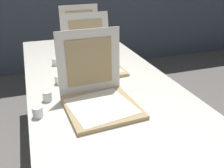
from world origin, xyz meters
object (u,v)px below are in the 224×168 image
pizza_box_middle (94,61)px  cup_white_mid (59,80)px  cup_white_far (55,62)px  pizza_box_front (99,96)px  cup_white_near_center (47,96)px  pizza_box_back (86,45)px  table (101,87)px  cup_white_near_left (38,112)px

pizza_box_middle → cup_white_mid: bearing=-149.5°
pizza_box_middle → cup_white_far: pizza_box_middle is taller
pizza_box_middle → cup_white_mid: (-0.30, -0.19, -0.03)m
pizza_box_front → cup_white_mid: size_ratio=7.35×
cup_white_mid → cup_white_near_center: same height
cup_white_near_center → pizza_box_back: bearing=63.3°
cup_white_mid → cup_white_near_center: size_ratio=1.00×
table → pizza_box_middle: pizza_box_middle is taller
pizza_box_back → pizza_box_middle: bearing=-102.3°
cup_white_far → cup_white_near_center: same height
pizza_box_front → pizza_box_back: bearing=77.1°
pizza_box_back → cup_white_near_left: pizza_box_back is taller
pizza_box_front → cup_white_near_left: (-0.33, -0.01, -0.03)m
cup_white_far → cup_white_mid: same height
pizza_box_middle → cup_white_near_center: (-0.39, -0.40, -0.03)m
table → cup_white_near_center: cup_white_near_center is taller
table → cup_white_near_left: size_ratio=43.25×
table → cup_white_mid: (-0.27, 0.06, 0.07)m
pizza_box_back → cup_white_near_left: 1.16m
pizza_box_front → cup_white_mid: bearing=111.7°
pizza_box_front → pizza_box_middle: bearing=74.1°
cup_white_far → cup_white_near_center: 0.59m
cup_white_near_left → cup_white_mid: same height
pizza_box_middle → pizza_box_back: 0.48m
pizza_box_middle → cup_white_mid: 0.35m
cup_white_near_center → cup_white_mid: bearing=65.9°
cup_white_far → pizza_box_middle: bearing=-32.0°
table → cup_white_mid: size_ratio=43.25×
table → cup_white_mid: 0.29m
cup_white_near_left → cup_white_mid: size_ratio=1.00×
pizza_box_middle → cup_white_mid: size_ratio=8.22×
pizza_box_middle → cup_white_near_left: size_ratio=8.22×
cup_white_far → cup_white_mid: (-0.02, -0.36, 0.00)m
pizza_box_middle → pizza_box_front: bearing=-104.9°
table → cup_white_far: size_ratio=43.25×
cup_white_near_center → cup_white_far: bearing=78.2°
pizza_box_middle → pizza_box_back: bearing=81.8°
table → cup_white_mid: cup_white_mid is taller
pizza_box_front → cup_white_far: bearing=98.1°
cup_white_near_left → table: bearing=36.2°
cup_white_far → cup_white_mid: size_ratio=1.00×
cup_white_near_left → pizza_box_back: bearing=64.1°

